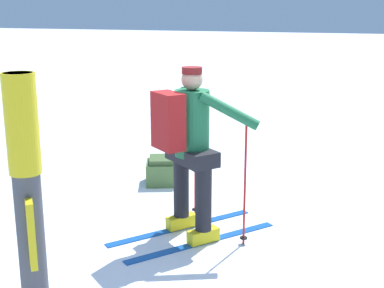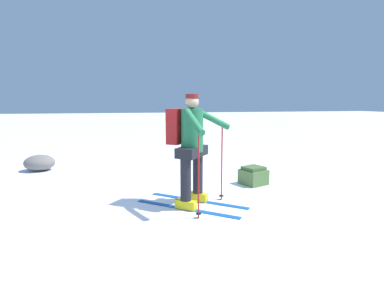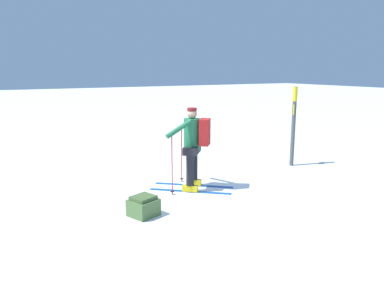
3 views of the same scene
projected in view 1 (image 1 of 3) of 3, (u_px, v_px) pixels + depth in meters
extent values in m
plane|color=white|center=(213.00, 235.00, 5.12)|extent=(80.00, 80.00, 0.00)
cube|color=#144C9E|center=(181.00, 227.00, 5.29)|extent=(1.29, 1.10, 0.01)
cube|color=yellow|center=(181.00, 221.00, 5.27)|extent=(0.30, 0.28, 0.12)
cylinder|color=black|center=(181.00, 184.00, 5.18)|extent=(0.15, 0.15, 0.67)
cube|color=#144C9E|center=(203.00, 242.00, 4.97)|extent=(1.29, 1.10, 0.01)
cube|color=yellow|center=(203.00, 236.00, 4.95)|extent=(0.30, 0.28, 0.12)
cylinder|color=black|center=(204.00, 196.00, 4.85)|extent=(0.15, 0.15, 0.67)
cube|color=black|center=(192.00, 155.00, 4.93)|extent=(0.56, 0.59, 0.14)
cylinder|color=#1E663D|center=(192.00, 123.00, 4.85)|extent=(0.32, 0.32, 0.61)
sphere|color=tan|center=(192.00, 80.00, 4.75)|extent=(0.19, 0.19, 0.19)
cylinder|color=maroon|center=(192.00, 70.00, 4.73)|extent=(0.18, 0.18, 0.06)
cube|color=maroon|center=(168.00, 121.00, 4.71)|extent=(0.35, 0.36, 0.51)
cylinder|color=red|center=(195.00, 161.00, 5.48)|extent=(0.02, 0.02, 1.17)
cylinder|color=black|center=(195.00, 209.00, 5.61)|extent=(0.07, 0.07, 0.01)
cylinder|color=#1E663D|center=(191.00, 100.00, 5.17)|extent=(0.54, 0.11, 0.33)
cylinder|color=red|center=(245.00, 184.00, 4.79)|extent=(0.02, 0.02, 1.17)
cylinder|color=black|center=(244.00, 238.00, 4.92)|extent=(0.07, 0.07, 0.01)
cylinder|color=#1E663D|center=(229.00, 111.00, 4.65)|extent=(0.17, 0.55, 0.33)
cube|color=#4C6B38|center=(163.00, 173.00, 6.60)|extent=(0.53, 0.52, 0.27)
cube|color=#415B2F|center=(162.00, 160.00, 6.56)|extent=(0.44, 0.42, 0.06)
cylinder|color=yellow|center=(22.00, 124.00, 1.79)|extent=(0.11, 0.11, 0.35)
cube|color=yellow|center=(30.00, 225.00, 1.89)|extent=(0.20, 0.17, 0.24)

